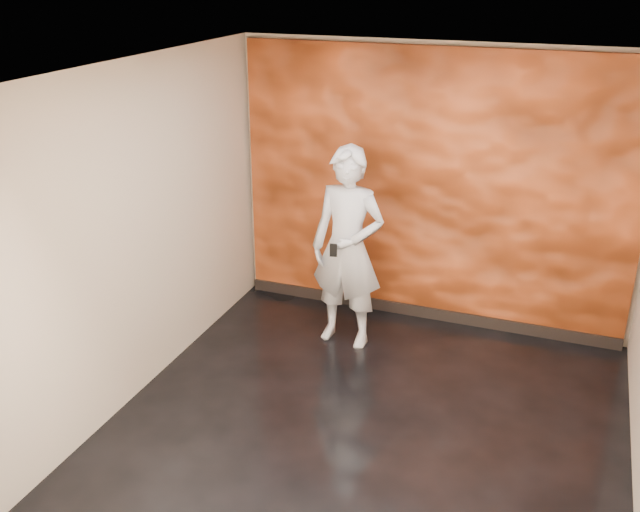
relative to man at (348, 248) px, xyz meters
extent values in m
cube|color=black|center=(0.61, -1.18, -0.98)|extent=(4.00, 4.00, 0.01)
cube|color=#B4A48E|center=(0.61, 0.82, 0.43)|extent=(4.00, 0.02, 2.80)
cube|color=#B4A48E|center=(0.61, -3.18, 0.43)|extent=(4.00, 0.02, 2.80)
cube|color=#B4A48E|center=(-1.39, -1.18, 0.43)|extent=(0.02, 4.00, 2.80)
cube|color=white|center=(0.61, -1.18, 1.83)|extent=(4.00, 4.00, 0.01)
cube|color=orange|center=(0.61, 0.78, 0.41)|extent=(3.90, 0.06, 2.75)
cube|color=black|center=(0.61, 0.74, -0.91)|extent=(3.90, 0.04, 0.12)
imported|color=#8E919C|center=(0.00, 0.00, 0.00)|extent=(0.74, 0.52, 1.95)
cube|color=black|center=(-0.04, -0.28, 0.08)|extent=(0.07, 0.03, 0.12)
camera|label=1|loc=(1.95, -5.88, 2.52)|focal=40.00mm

